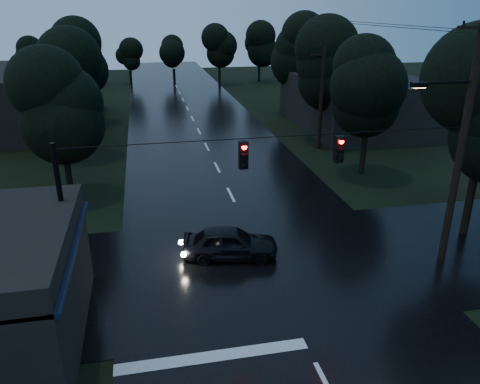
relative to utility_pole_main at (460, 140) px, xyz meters
name	(u,v)px	position (x,y,z in m)	size (l,w,h in m)	color
main_road	(207,147)	(-7.41, 19.00, -5.26)	(12.00, 120.00, 0.02)	black
cross_street	(266,265)	(-7.41, 1.00, -5.26)	(60.00, 9.00, 0.02)	black
building_far_right	(357,102)	(6.59, 23.00, -3.06)	(10.00, 14.00, 4.40)	black
building_far_left	(34,98)	(-21.41, 29.00, -2.76)	(10.00, 16.00, 5.00)	black
utility_pole_main	(460,140)	(0.00, 0.00, 0.00)	(3.50, 0.30, 10.00)	black
utility_pole_far	(322,97)	(0.89, 17.00, -1.38)	(2.00, 0.30, 7.50)	black
anchor_pole_left	(65,227)	(-14.91, 0.00, -2.26)	(0.18, 0.18, 6.00)	black
span_signals	(291,151)	(-6.85, -0.01, -0.01)	(15.00, 0.37, 1.12)	black
tree_left_a	(58,104)	(-16.41, 11.00, -0.02)	(3.92, 3.92, 8.26)	black
tree_left_b	(66,76)	(-17.01, 19.00, 0.36)	(4.20, 4.20, 8.85)	black
tree_left_c	(74,57)	(-17.61, 29.00, 0.74)	(4.48, 4.48, 9.44)	black
tree_right_a	(370,86)	(1.59, 11.00, 0.36)	(4.20, 4.20, 8.85)	black
tree_right_b	(330,64)	(2.19, 19.00, 0.74)	(4.48, 4.48, 9.44)	black
tree_right_c	(297,48)	(2.79, 29.00, 1.11)	(4.76, 4.76, 10.03)	black
car	(230,243)	(-8.75, 2.00, -4.57)	(1.63, 4.06, 1.38)	black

